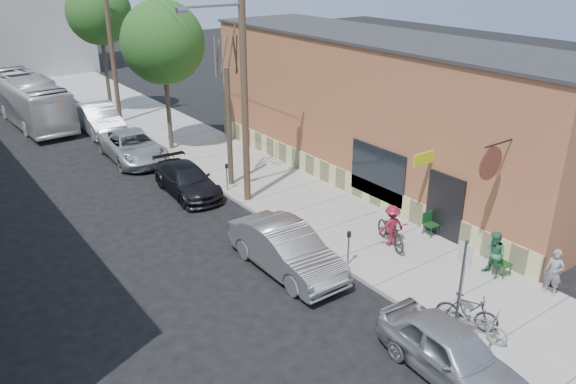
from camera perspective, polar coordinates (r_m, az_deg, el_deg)
ground at (r=18.56m, az=-0.20°, el=-9.21°), size 120.00×120.00×0.00m
sidewalk at (r=28.97m, az=-6.20°, el=3.12°), size 4.50×58.00×0.15m
cafe_building at (r=26.22m, az=9.42°, el=8.19°), size 6.60×20.20×6.61m
sign_post at (r=16.11m, az=17.28°, el=-8.22°), size 0.07×0.45×2.80m
parking_meter_near at (r=18.98m, az=6.19°, el=-5.14°), size 0.14×0.14×1.24m
parking_meter_far at (r=24.92m, az=-6.23°, el=1.96°), size 0.14×0.14×1.24m
utility_pole_near at (r=22.62m, az=-4.63°, el=11.53°), size 3.57×0.28×10.00m
utility_pole_far at (r=36.06m, az=-17.61°, el=14.80°), size 1.80×0.28×10.00m
tree_bare at (r=25.08m, az=-6.02°, el=6.49°), size 0.24×0.24×5.29m
tree_leafy_mid at (r=29.97m, az=-12.61°, el=14.60°), size 4.23×4.23×7.73m
tree_leafy_far at (r=38.43m, az=-18.65°, el=16.88°), size 4.00×4.00×8.37m
patio_chair_a at (r=21.65m, az=14.32°, el=-3.20°), size 0.57×0.57×0.88m
patio_chair_b at (r=19.74m, az=20.97°, el=-6.80°), size 0.54×0.54×0.88m
patron_grey at (r=19.18m, az=25.40°, el=-7.38°), size 0.46×0.61×1.53m
patron_green at (r=19.41m, az=20.22°, el=-6.01°), size 0.71×0.85×1.58m
cyclist at (r=20.49m, az=10.47°, el=-3.38°), size 1.09×0.78×1.53m
cyclist_bike at (r=20.59m, az=10.43°, el=-3.95°), size 1.36×2.16×1.07m
parked_bike_a at (r=16.84m, az=17.75°, el=-11.47°), size 1.24×1.77×1.05m
parked_bike_b at (r=16.62m, az=18.71°, el=-12.41°), size 0.99×1.83×0.91m
car_0 at (r=15.18m, az=16.24°, el=-15.35°), size 1.95×4.29×1.43m
car_1 at (r=18.85m, az=-0.19°, el=-5.83°), size 1.70×4.86×1.60m
car_2 at (r=25.26m, az=-10.20°, el=1.20°), size 2.09×4.57×1.30m
car_3 at (r=30.09m, az=-15.48°, el=4.48°), size 2.71×5.39×1.46m
car_4 at (r=35.35m, az=-18.63°, el=7.06°), size 2.13×5.32×1.72m
bus at (r=38.94m, az=-24.78°, el=8.48°), size 2.84×10.61×2.93m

